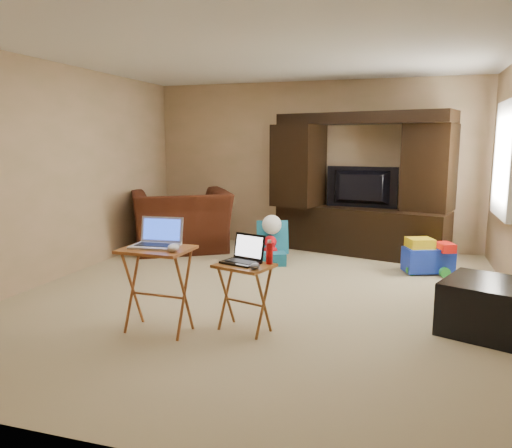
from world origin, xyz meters
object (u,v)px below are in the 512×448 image
(tray_table_left, at_px, (158,290))
(push_toy, at_px, (428,256))
(laptop_left, at_px, (155,233))
(entertainment_center, at_px, (361,184))
(plush_toy, at_px, (270,248))
(tray_table_right, at_px, (244,298))
(mouse_right, at_px, (255,266))
(recliner, at_px, (181,221))
(child_rocker, at_px, (269,243))
(ottoman, at_px, (489,307))
(laptop_right, at_px, (241,250))
(water_bottle, at_px, (269,253))
(television, at_px, (360,188))
(mouse_left, at_px, (173,248))

(tray_table_left, bearing_deg, push_toy, 52.67)
(laptop_left, bearing_deg, tray_table_left, -49.30)
(entertainment_center, distance_m, plush_toy, 1.62)
(tray_table_right, relative_size, mouse_right, 4.92)
(entertainment_center, relative_size, recliner, 1.78)
(child_rocker, distance_m, plush_toy, 0.15)
(recliner, bearing_deg, ottoman, 117.89)
(tray_table_right, xyz_separation_m, mouse_right, (0.13, -0.12, 0.32))
(plush_toy, bearing_deg, laptop_left, -95.60)
(laptop_right, bearing_deg, water_bottle, 32.15)
(entertainment_center, bearing_deg, tray_table_right, -84.77)
(plush_toy, distance_m, laptop_left, 2.76)
(ottoman, xyz_separation_m, laptop_right, (-2.03, -0.55, 0.48))
(ottoman, bearing_deg, plush_toy, 142.14)
(recliner, xyz_separation_m, water_bottle, (2.11, -2.67, 0.23))
(television, distance_m, mouse_left, 3.79)
(recliner, xyz_separation_m, mouse_left, (1.41, -3.05, 0.31))
(television, bearing_deg, push_toy, 143.72)
(mouse_left, bearing_deg, push_toy, 53.31)
(laptop_right, bearing_deg, laptop_left, -144.38)
(tray_table_left, relative_size, mouse_left, 4.92)
(laptop_right, bearing_deg, tray_table_right, -8.68)
(television, distance_m, push_toy, 1.45)
(mouse_left, xyz_separation_m, water_bottle, (0.70, 0.38, -0.08))
(water_bottle, bearing_deg, ottoman, 15.20)
(child_rocker, relative_size, tray_table_left, 0.78)
(tray_table_right, xyz_separation_m, water_bottle, (0.20, 0.08, 0.38))
(tray_table_right, height_order, mouse_left, mouse_left)
(tray_table_right, bearing_deg, mouse_right, -26.01)
(recliner, height_order, tray_table_right, recliner)
(laptop_left, height_order, mouse_left, laptop_left)
(tray_table_right, distance_m, water_bottle, 0.44)
(tray_table_right, relative_size, water_bottle, 3.25)
(push_toy, relative_size, ottoman, 0.85)
(recliner, height_order, child_rocker, recliner)
(mouse_left, distance_m, mouse_right, 0.68)
(laptop_left, xyz_separation_m, water_bottle, (0.92, 0.28, -0.17))
(child_rocker, bearing_deg, mouse_right, -97.17)
(plush_toy, distance_m, tray_table_right, 2.52)
(ottoman, distance_m, mouse_right, 2.02)
(tray_table_left, distance_m, water_bottle, 0.99)
(water_bottle, bearing_deg, plush_toy, 105.41)
(tray_table_right, bearing_deg, plush_toy, 117.32)
(child_rocker, relative_size, laptop_right, 1.85)
(plush_toy, distance_m, laptop_right, 2.54)
(child_rocker, height_order, water_bottle, water_bottle)
(child_rocker, xyz_separation_m, mouse_left, (-0.06, -2.66, 0.48))
(mouse_left, bearing_deg, tray_table_left, 159.78)
(plush_toy, height_order, laptop_right, laptop_right)
(push_toy, distance_m, mouse_right, 2.98)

